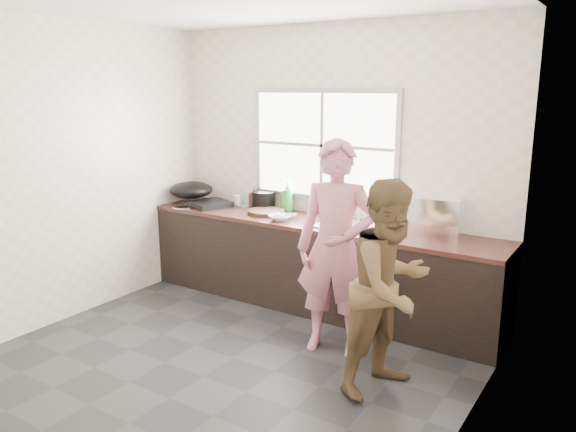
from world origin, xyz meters
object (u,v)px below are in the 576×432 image
Objects in this scene: woman at (336,255)px; bowl_held at (341,224)px; plate_food at (260,211)px; burner at (210,204)px; bottle_brown_tall at (254,198)px; bottle_brown_short at (262,200)px; glass_jar at (237,200)px; bowl_crabs at (376,229)px; bottle_green at (288,196)px; pot_lid_left at (184,206)px; cutting_board at (266,212)px; bowl_mince at (280,218)px; pot_lid_right at (247,205)px; person_side at (390,287)px; dish_rack at (436,215)px; black_pot at (264,200)px; wok at (191,190)px.

woman is 8.60× the size of bowl_held.
plate_food is 0.61m from burner.
bottle_brown_short is at bearing 0.00° from bottle_brown_tall.
burner is (-0.19, -0.23, -0.03)m from glass_jar.
bowl_crabs is 1.16m from bottle_green.
plate_food is at bearing -43.26° from bottle_brown_tall.
bowl_held is 1.59m from burner.
pot_lid_left is at bearing -135.66° from glass_jar.
cutting_board reaches higher than pot_lid_left.
glass_jar is at bearing -176.20° from bottle_green.
pot_lid_right is at bearing 151.38° from bowl_mince.
bottle_green is at bearing 112.46° from bowl_mince.
person_side reaches higher than bottle_brown_tall.
bottle_brown_tall is (-0.31, 0.22, 0.08)m from cutting_board.
cutting_board is (-1.19, 0.72, 0.07)m from woman.
plate_food is at bearing 176.83° from bowl_crabs.
dish_rack is (1.67, 0.22, 0.14)m from cutting_board.
glass_jar is (-0.79, 0.34, 0.03)m from bowl_mince.
black_pot is 0.22m from pot_lid_right.
bottle_brown_short is 0.33× the size of wok.
pot_lid_right is (-1.62, 0.25, -0.02)m from bowl_crabs.
dish_rack is (0.78, 0.29, 0.13)m from bowl_held.
wok reaches higher than burner.
dish_rack is 1.53× the size of pot_lid_left.
person_side reaches higher than dish_rack.
person_side reaches higher than bowl_mince.
pot_lid_right is (0.53, 0.41, -0.00)m from pot_lid_left.
bowl_mince is 1.26× the size of bottle_brown_short.
wok is 0.25m from pot_lid_left.
pot_lid_left is at bearing -157.03° from bottle_green.
bowl_held is 0.84m from dish_rack.
bowl_mince is (-0.91, 0.55, 0.08)m from woman.
dish_rack is (1.98, 0.00, 0.06)m from bottle_brown_tall.
pot_lid_left is (-0.73, -0.42, -0.08)m from black_pot.
bowl_mince is 0.62m from bowl_held.
bottle_brown_tall is 0.12m from pot_lid_right.
black_pot is (-1.41, 0.27, 0.06)m from bowl_crabs.
woman is 5.19× the size of bottle_green.
bottle_brown_short is 0.37× the size of dish_rack.
black_pot reaches higher than cutting_board.
bottle_green reaches higher than glass_jar.
bottle_brown_tall reaches higher than glass_jar.
wok is at bearing -160.45° from bottle_brown_tall.
pot_lid_right is (-2.18, 1.23, 0.11)m from person_side.
pot_lid_right is at bearing 171.12° from bowl_crabs.
bowl_held is 0.84m from bottle_green.
bowl_held is at bearing -4.73° from cutting_board.
dish_rack reaches higher than bottle_brown_short.
plate_food is 0.85m from pot_lid_left.
bowl_crabs is 0.45× the size of dish_rack.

